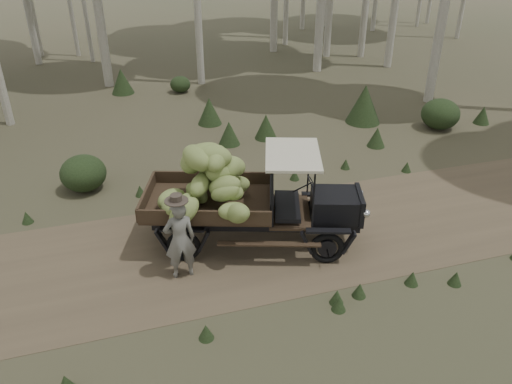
% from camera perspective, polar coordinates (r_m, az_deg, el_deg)
% --- Properties ---
extents(ground, '(120.00, 120.00, 0.00)m').
position_cam_1_polar(ground, '(11.40, 4.96, -4.95)').
color(ground, '#473D2B').
rests_on(ground, ground).
extents(dirt_track, '(70.00, 4.00, 0.01)m').
position_cam_1_polar(dirt_track, '(11.40, 4.96, -4.93)').
color(dirt_track, brown).
rests_on(dirt_track, ground).
extents(banana_truck, '(4.90, 2.95, 2.42)m').
position_cam_1_polar(banana_truck, '(10.42, -3.28, 0.75)').
color(banana_truck, black).
rests_on(banana_truck, ground).
extents(farmer, '(0.63, 0.47, 1.85)m').
position_cam_1_polar(farmer, '(9.79, -8.71, -5.31)').
color(farmer, '#615F58').
rests_on(farmer, ground).
extents(undergrowth, '(23.68, 24.55, 1.39)m').
position_cam_1_polar(undergrowth, '(10.94, 3.58, -3.00)').
color(undergrowth, '#233319').
rests_on(undergrowth, ground).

